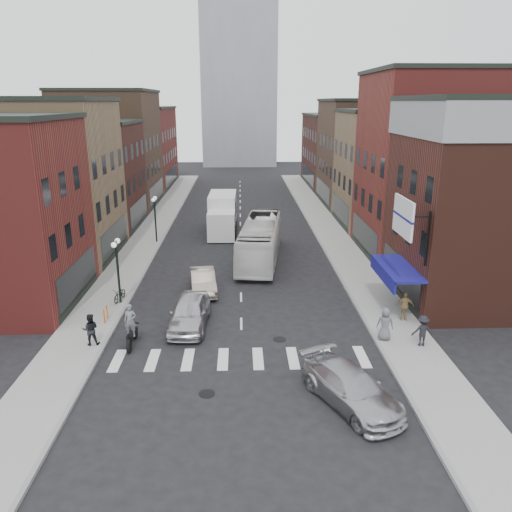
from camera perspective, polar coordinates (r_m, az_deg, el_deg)
The scene contains 32 objects.
ground at distance 27.40m, azimuth -1.69°, elevation -8.63°, with size 160.00×160.00×0.00m, color black.
sidewalk_left at distance 48.89m, azimuth -11.81°, elevation 2.81°, with size 3.00×74.00×0.15m, color gray.
sidewalk_right at distance 48.89m, azimuth 8.23°, elevation 2.99°, with size 3.00×74.00×0.15m, color gray.
curb_left at distance 48.67m, azimuth -10.07°, elevation 2.75°, with size 0.20×74.00×0.16m, color gray.
curb_right at distance 48.67m, azimuth 6.49°, elevation 2.91°, with size 0.20×74.00×0.16m, color gray.
crosswalk_stripes at distance 24.74m, azimuth -1.66°, elevation -11.66°, with size 12.00×2.20×0.01m, color silver.
bldg_left_mid_a at distance 41.87m, azimuth -23.04°, elevation 7.92°, with size 10.30×10.20×12.30m.
bldg_left_mid_b at distance 51.37m, azimuth -19.02°, elevation 8.70°, with size 10.30×10.20×10.30m.
bldg_left_far_a at distance 61.75m, azimuth -16.23°, elevation 11.64°, with size 10.30×12.20×13.30m.
bldg_left_far_b at distance 75.44m, azimuth -13.60°, elevation 11.97°, with size 10.30×16.20×11.30m.
bldg_right_corner at distance 33.29m, azimuth 25.08°, elevation 5.59°, with size 10.30×9.20×12.30m.
bldg_right_mid_a at distance 41.74m, azimuth 19.51°, elevation 9.66°, with size 10.30×10.20×14.30m.
bldg_right_mid_b at distance 51.30m, azimuth 15.38°, elevation 9.58°, with size 10.30×10.20×11.30m.
bldg_right_far_a at distance 61.79m, azimuth 12.46°, elevation 11.45°, with size 10.30×12.20×12.30m.
bldg_right_far_b at distance 75.48m, azimuth 9.83°, elevation 11.82°, with size 10.30×16.20×10.30m.
awning_blue at distance 30.07m, azimuth 15.52°, elevation -1.48°, with size 1.80×5.00×0.78m.
billboard_sign at distance 27.21m, azimuth 16.63°, elevation 4.17°, with size 1.52×3.00×3.70m.
distant_tower at distance 103.49m, azimuth -2.01°, elevation 24.46°, with size 14.00×14.00×50.00m, color #9399A0.
streetlamp_near at distance 30.95m, azimuth -15.60°, elevation -0.40°, with size 0.32×1.22×4.11m.
streetlamp_far at distance 44.23m, azimuth -11.48°, elevation 5.10°, with size 0.32×1.22×4.11m.
bike_rack at distance 29.36m, azimuth -16.81°, elevation -6.40°, with size 0.08×0.68×0.80m.
box_truck at distance 47.33m, azimuth -3.86°, elevation 4.76°, with size 2.62×8.21×3.56m.
motorcycle_rider at distance 26.23m, azimuth -14.10°, elevation -7.84°, with size 0.64×2.23×2.28m.
transit_bus at distance 38.87m, azimuth 0.50°, elevation 1.78°, with size 2.67×11.41×3.18m, color silver.
sedan_left_near at distance 27.87m, azimuth -7.63°, elevation -6.39°, with size 2.01×4.99×1.70m, color silver.
sedan_left_far at distance 32.81m, azimuth -6.08°, elevation -2.87°, with size 1.54×4.42×1.46m, color #B0A38E.
curb_car at distance 21.43m, azimuth 10.83°, elevation -14.58°, with size 2.13×5.23×1.52m, color #AFAFB4.
parked_bicycle at distance 32.04m, azimuth -15.30°, elevation -4.23°, with size 0.55×1.57×0.83m, color black.
ped_left_solo at distance 26.70m, azimuth -18.40°, elevation -7.97°, with size 0.81×0.46×1.66m, color black.
ped_right_a at distance 26.62m, azimuth 18.49°, elevation -8.10°, with size 1.05×0.52×1.62m, color black.
ped_right_b at distance 29.27m, azimuth 16.65°, elevation -5.50°, with size 1.00×0.50×1.71m, color olive.
ped_right_c at distance 26.70m, azimuth 14.54°, elevation -7.52°, with size 0.85×0.55×1.74m, color #595B61.
Camera 1 is at (0.01, -24.66, 11.95)m, focal length 35.00 mm.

